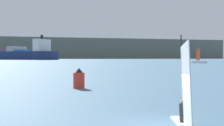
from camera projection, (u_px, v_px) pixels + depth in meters
name	position (u px, v px, depth m)	size (l,w,h in m)	color
ground_plane	(164.00, 126.00, 14.28)	(4000.00, 4000.00, 0.00)	#476B84
windsurfer	(184.00, 100.00, 14.39)	(1.29, 3.31, 4.48)	white
cargo_ship	(14.00, 54.00, 450.36)	(128.51, 126.53, 35.48)	navy
distant_headland	(23.00, 50.00, 922.34)	(1143.01, 411.29, 54.50)	#60665B
channel_buoy	(79.00, 79.00, 31.67)	(1.21, 1.21, 2.18)	red
small_sailboat	(199.00, 62.00, 172.11)	(6.12, 8.74, 9.26)	white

